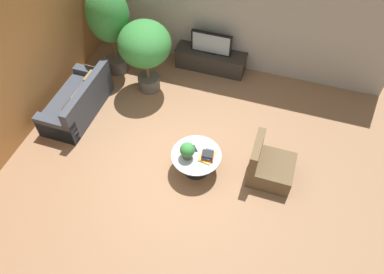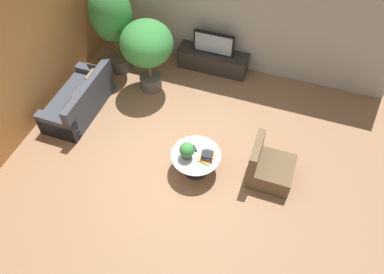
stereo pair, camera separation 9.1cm
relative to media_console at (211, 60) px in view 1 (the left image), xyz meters
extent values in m
plane|color=#8C6647|center=(0.22, -2.94, -0.25)|extent=(24.00, 24.00, 0.00)
cube|color=#A39E93|center=(0.22, 0.32, 1.25)|extent=(7.40, 0.12, 3.00)
cube|color=#B2753D|center=(-3.04, -2.74, 1.25)|extent=(0.12, 7.40, 3.00)
cube|color=#2D2823|center=(0.00, 0.00, -0.01)|extent=(1.64, 0.48, 0.48)
cube|color=#2D2823|center=(0.00, 0.00, 0.22)|extent=(1.67, 0.50, 0.02)
cube|color=black|center=(0.00, 0.00, 0.49)|extent=(0.95, 0.08, 0.52)
cube|color=#99A8B7|center=(0.00, -0.04, 0.49)|extent=(0.87, 0.00, 0.47)
cube|color=black|center=(0.00, 0.00, 0.24)|extent=(0.29, 0.13, 0.02)
cylinder|color=black|center=(0.58, -2.94, -0.24)|extent=(0.51, 0.51, 0.02)
cylinder|color=black|center=(0.58, -2.94, -0.03)|extent=(0.10, 0.10, 0.44)
cylinder|color=#A8B2B7|center=(0.58, -2.94, 0.20)|extent=(0.93, 0.93, 0.02)
cube|color=#3D424C|center=(-2.32, -2.28, -0.04)|extent=(0.84, 1.77, 0.42)
cube|color=#3D424C|center=(-1.98, -2.28, 0.38)|extent=(0.16, 1.77, 0.42)
cube|color=#3D424C|center=(-2.32, -1.49, 0.02)|extent=(0.84, 0.20, 0.54)
cube|color=#3D424C|center=(-2.32, -3.06, 0.02)|extent=(0.84, 0.20, 0.54)
cube|color=olive|center=(-2.14, -1.84, 0.32)|extent=(0.12, 0.33, 0.30)
cube|color=olive|center=(-2.14, -2.13, 0.30)|extent=(0.15, 0.28, 0.27)
cube|color=olive|center=(-2.14, -2.42, 0.31)|extent=(0.17, 0.31, 0.29)
cube|color=#422D1E|center=(-2.14, -2.72, 0.31)|extent=(0.15, 0.32, 0.30)
cube|color=brown|center=(1.95, -2.66, -0.05)|extent=(0.80, 0.76, 0.40)
cube|color=brown|center=(1.62, -2.66, 0.38)|extent=(0.14, 0.76, 0.46)
cylinder|color=#514C47|center=(-2.11, -0.74, -0.07)|extent=(0.50, 0.50, 0.35)
cylinder|color=brown|center=(-2.11, -0.74, 0.35)|extent=(0.08, 0.08, 0.51)
ellipsoid|color=#337F38|center=(-2.11, -0.74, 1.25)|extent=(0.92, 0.92, 1.28)
cylinder|color=#514C47|center=(-1.14, -1.10, -0.09)|extent=(0.49, 0.49, 0.32)
cylinder|color=brown|center=(-1.14, -1.10, 0.29)|extent=(0.08, 0.08, 0.43)
ellipsoid|color=#337F38|center=(-1.14, -1.10, 0.97)|extent=(1.12, 1.12, 0.94)
cylinder|color=#514C47|center=(0.44, -3.03, 0.25)|extent=(0.18, 0.18, 0.09)
sphere|color=#337F38|center=(0.44, -3.03, 0.41)|extent=(0.27, 0.27, 0.27)
cube|color=gold|center=(0.78, -2.93, 0.22)|extent=(0.28, 0.34, 0.03)
cube|color=#A32823|center=(0.79, -2.93, 0.25)|extent=(0.26, 0.27, 0.03)
cube|color=#2D4C84|center=(0.80, -2.92, 0.28)|extent=(0.16, 0.24, 0.04)
cube|color=#232326|center=(0.79, -2.94, 0.32)|extent=(0.21, 0.18, 0.03)
cube|color=black|center=(0.51, -2.82, 0.22)|extent=(0.14, 0.15, 0.02)
camera|label=1|loc=(1.79, -6.87, 5.69)|focal=35.00mm
camera|label=2|loc=(1.87, -6.85, 5.69)|focal=35.00mm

